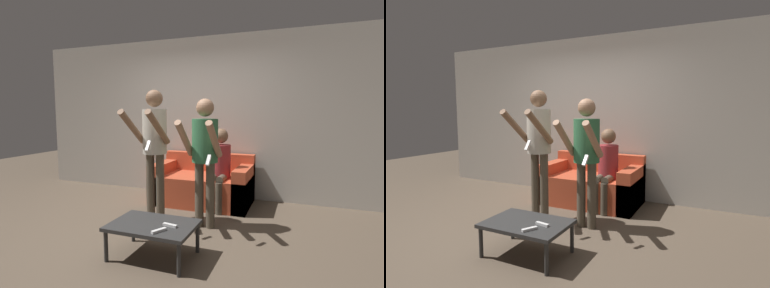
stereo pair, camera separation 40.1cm
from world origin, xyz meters
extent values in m
plane|color=brown|center=(0.00, 0.00, 0.00)|extent=(14.00, 14.00, 0.00)
cube|color=#B7B2A8|center=(0.00, 1.90, 1.35)|extent=(6.40, 0.06, 2.70)
cube|color=#C64C2D|center=(0.19, 1.39, 0.23)|extent=(1.52, 0.88, 0.45)
cube|color=#C64C2D|center=(0.19, 1.75, 0.61)|extent=(1.52, 0.16, 0.31)
cube|color=#C64C2D|center=(-0.47, 1.39, 0.31)|extent=(0.20, 0.88, 0.62)
cube|color=#C64C2D|center=(0.85, 1.39, 0.31)|extent=(0.20, 0.88, 0.62)
cylinder|color=brown|center=(-0.23, 0.45, 0.45)|extent=(0.11, 0.11, 0.90)
cylinder|color=brown|center=(-0.08, 0.45, 0.45)|extent=(0.11, 0.11, 0.90)
cylinder|color=beige|center=(-0.15, 0.45, 1.19)|extent=(0.32, 0.32, 0.58)
sphere|color=brown|center=(-0.15, 0.45, 1.61)|extent=(0.22, 0.22, 0.22)
cylinder|color=brown|center=(-0.33, 0.20, 1.25)|extent=(0.08, 0.55, 0.45)
cylinder|color=brown|center=(0.02, 0.20, 1.25)|extent=(0.08, 0.55, 0.45)
cube|color=white|center=(0.02, -0.05, 1.06)|extent=(0.04, 0.10, 0.12)
cylinder|color=brown|center=(0.46, 0.45, 0.41)|extent=(0.11, 0.11, 0.83)
cylinder|color=brown|center=(0.61, 0.45, 0.41)|extent=(0.11, 0.11, 0.83)
cylinder|color=#337047|center=(0.53, 0.45, 1.09)|extent=(0.32, 0.32, 0.53)
sphere|color=#A87A5B|center=(0.53, 0.45, 1.49)|extent=(0.22, 0.22, 0.22)
cylinder|color=#A87A5B|center=(0.35, 0.24, 1.13)|extent=(0.08, 0.48, 0.46)
cylinder|color=#A87A5B|center=(0.71, 0.24, 1.13)|extent=(0.08, 0.48, 0.46)
cube|color=white|center=(0.71, 0.03, 0.93)|extent=(0.04, 0.11, 0.11)
cylinder|color=brown|center=(0.44, 0.97, 0.23)|extent=(0.11, 0.11, 0.45)
cylinder|color=brown|center=(0.58, 0.97, 0.23)|extent=(0.11, 0.11, 0.45)
cylinder|color=brown|center=(0.44, 1.13, 0.48)|extent=(0.11, 0.32, 0.11)
cylinder|color=brown|center=(0.58, 1.13, 0.48)|extent=(0.11, 0.32, 0.11)
cylinder|color=#9E2D33|center=(0.51, 1.29, 0.70)|extent=(0.30, 0.30, 0.50)
sphere|color=brown|center=(0.51, 1.29, 1.09)|extent=(0.22, 0.22, 0.22)
cube|color=#2D2D2D|center=(0.30, -0.47, 0.33)|extent=(0.84, 0.57, 0.04)
cylinder|color=#2D2D2D|center=(-0.08, -0.72, 0.15)|extent=(0.04, 0.04, 0.31)
cylinder|color=#2D2D2D|center=(0.68, -0.72, 0.15)|extent=(0.04, 0.04, 0.31)
cylinder|color=#2D2D2D|center=(-0.08, -0.22, 0.15)|extent=(0.04, 0.04, 0.31)
cylinder|color=#2D2D2D|center=(0.68, -0.22, 0.15)|extent=(0.04, 0.04, 0.31)
cube|color=white|center=(0.45, -0.64, 0.36)|extent=(0.11, 0.15, 0.02)
cube|color=white|center=(0.49, -0.48, 0.36)|extent=(0.15, 0.06, 0.02)
camera|label=1|loc=(1.66, -3.01, 1.44)|focal=28.00mm
camera|label=2|loc=(2.03, -2.85, 1.44)|focal=28.00mm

